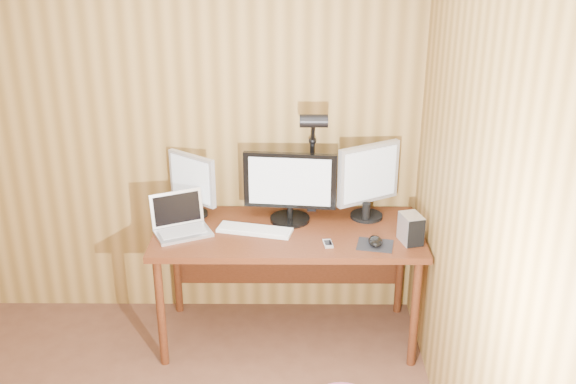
{
  "coord_description": "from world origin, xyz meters",
  "views": [
    {
      "loc": [
        0.95,
        -2.0,
        2.52
      ],
      "look_at": [
        0.93,
        1.58,
        1.02
      ],
      "focal_mm": 42.0,
      "sensor_mm": 36.0,
      "label": 1
    }
  ],
  "objects_px": {
    "laptop": "(180,222)",
    "hard_drive": "(411,229)",
    "monitor_left": "(192,183)",
    "mouse": "(375,241)",
    "desk_lamp": "(313,148)",
    "monitor_center": "(290,186)",
    "monitor_right": "(368,179)",
    "desk": "(288,243)",
    "speaker": "(366,212)",
    "phone": "(328,244)",
    "keyboard": "(255,230)"
  },
  "relations": [
    {
      "from": "laptop",
      "to": "hard_drive",
      "type": "height_order",
      "value": "laptop"
    },
    {
      "from": "monitor_left",
      "to": "hard_drive",
      "type": "bearing_deg",
      "value": 21.19
    },
    {
      "from": "mouse",
      "to": "desk_lamp",
      "type": "relative_size",
      "value": 0.17
    },
    {
      "from": "monitor_center",
      "to": "monitor_right",
      "type": "xyz_separation_m",
      "value": [
        0.48,
        0.05,
        0.03
      ]
    },
    {
      "from": "laptop",
      "to": "desk",
      "type": "bearing_deg",
      "value": -17.17
    },
    {
      "from": "speaker",
      "to": "desk_lamp",
      "type": "bearing_deg",
      "value": 165.51
    },
    {
      "from": "desk",
      "to": "hard_drive",
      "type": "xyz_separation_m",
      "value": [
        0.71,
        -0.22,
        0.21
      ]
    },
    {
      "from": "monitor_left",
      "to": "monitor_right",
      "type": "distance_m",
      "value": 1.08
    },
    {
      "from": "laptop",
      "to": "speaker",
      "type": "height_order",
      "value": "laptop"
    },
    {
      "from": "desk_lamp",
      "to": "monitor_left",
      "type": "bearing_deg",
      "value": -172.94
    },
    {
      "from": "laptop",
      "to": "desk_lamp",
      "type": "height_order",
      "value": "desk_lamp"
    },
    {
      "from": "phone",
      "to": "desk_lamp",
      "type": "bearing_deg",
      "value": 94.19
    },
    {
      "from": "phone",
      "to": "hard_drive",
      "type": "bearing_deg",
      "value": -2.86
    },
    {
      "from": "monitor_center",
      "to": "mouse",
      "type": "height_order",
      "value": "monitor_center"
    },
    {
      "from": "monitor_left",
      "to": "keyboard",
      "type": "bearing_deg",
      "value": 6.44
    },
    {
      "from": "monitor_center",
      "to": "hard_drive",
      "type": "height_order",
      "value": "monitor_center"
    },
    {
      "from": "hard_drive",
      "to": "laptop",
      "type": "bearing_deg",
      "value": 159.59
    },
    {
      "from": "monitor_left",
      "to": "keyboard",
      "type": "distance_m",
      "value": 0.5
    },
    {
      "from": "desk_lamp",
      "to": "mouse",
      "type": "bearing_deg",
      "value": -42.61
    },
    {
      "from": "desk",
      "to": "hard_drive",
      "type": "relative_size",
      "value": 9.14
    },
    {
      "from": "laptop",
      "to": "speaker",
      "type": "relative_size",
      "value": 3.23
    },
    {
      "from": "laptop",
      "to": "mouse",
      "type": "bearing_deg",
      "value": -33.61
    },
    {
      "from": "keyboard",
      "to": "phone",
      "type": "distance_m",
      "value": 0.46
    },
    {
      "from": "mouse",
      "to": "laptop",
      "type": "bearing_deg",
      "value": -163.86
    },
    {
      "from": "monitor_left",
      "to": "phone",
      "type": "bearing_deg",
      "value": 10.93
    },
    {
      "from": "desk",
      "to": "phone",
      "type": "relative_size",
      "value": 15.46
    },
    {
      "from": "monitor_left",
      "to": "desk",
      "type": "bearing_deg",
      "value": 23.46
    },
    {
      "from": "monitor_right",
      "to": "phone",
      "type": "distance_m",
      "value": 0.52
    },
    {
      "from": "hard_drive",
      "to": "phone",
      "type": "relative_size",
      "value": 1.69
    },
    {
      "from": "desk",
      "to": "mouse",
      "type": "xyz_separation_m",
      "value": [
        0.5,
        -0.26,
        0.15
      ]
    },
    {
      "from": "monitor_center",
      "to": "desk_lamp",
      "type": "height_order",
      "value": "desk_lamp"
    },
    {
      "from": "monitor_right",
      "to": "laptop",
      "type": "xyz_separation_m",
      "value": [
        -1.13,
        -0.2,
        -0.2
      ]
    },
    {
      "from": "monitor_center",
      "to": "mouse",
      "type": "distance_m",
      "value": 0.62
    },
    {
      "from": "phone",
      "to": "speaker",
      "type": "height_order",
      "value": "speaker"
    },
    {
      "from": "desk",
      "to": "monitor_right",
      "type": "distance_m",
      "value": 0.63
    },
    {
      "from": "monitor_center",
      "to": "monitor_left",
      "type": "bearing_deg",
      "value": 179.12
    },
    {
      "from": "monitor_right",
      "to": "desk_lamp",
      "type": "distance_m",
      "value": 0.39
    },
    {
      "from": "laptop",
      "to": "phone",
      "type": "distance_m",
      "value": 0.89
    },
    {
      "from": "keyboard",
      "to": "hard_drive",
      "type": "bearing_deg",
      "value": 5.18
    },
    {
      "from": "monitor_left",
      "to": "laptop",
      "type": "height_order",
      "value": "monitor_left"
    },
    {
      "from": "hard_drive",
      "to": "monitor_left",
      "type": "bearing_deg",
      "value": 149.91
    },
    {
      "from": "laptop",
      "to": "desk_lamp",
      "type": "xyz_separation_m",
      "value": [
        0.79,
        0.23,
        0.39
      ]
    },
    {
      "from": "laptop",
      "to": "desk_lamp",
      "type": "bearing_deg",
      "value": -8.58
    },
    {
      "from": "monitor_left",
      "to": "laptop",
      "type": "bearing_deg",
      "value": -66.04
    },
    {
      "from": "desk",
      "to": "keyboard",
      "type": "relative_size",
      "value": 3.46
    },
    {
      "from": "desk",
      "to": "monitor_center",
      "type": "relative_size",
      "value": 2.84
    },
    {
      "from": "monitor_right",
      "to": "hard_drive",
      "type": "xyz_separation_m",
      "value": [
        0.22,
        -0.33,
        -0.17
      ]
    },
    {
      "from": "monitor_right",
      "to": "phone",
      "type": "xyz_separation_m",
      "value": [
        -0.26,
        -0.37,
        -0.25
      ]
    },
    {
      "from": "monitor_right",
      "to": "desk_lamp",
      "type": "xyz_separation_m",
      "value": [
        -0.34,
        0.03,
        0.19
      ]
    },
    {
      "from": "phone",
      "to": "monitor_center",
      "type": "bearing_deg",
      "value": 116.97
    }
  ]
}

